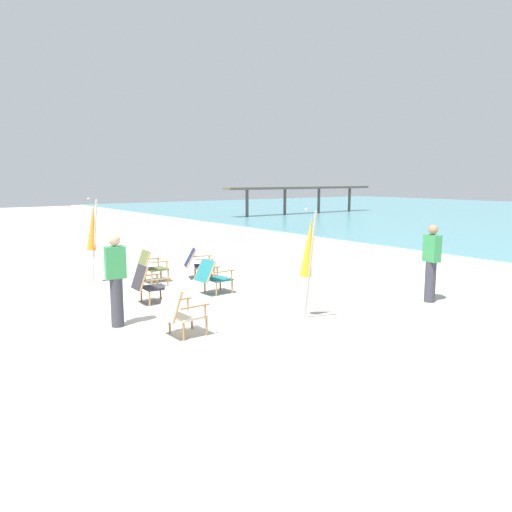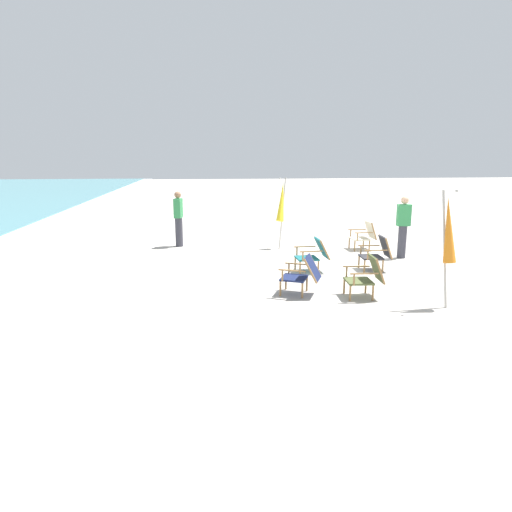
{
  "view_description": "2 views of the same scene",
  "coord_description": "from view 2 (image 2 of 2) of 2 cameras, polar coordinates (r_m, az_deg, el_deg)",
  "views": [
    {
      "loc": [
        9.18,
        -4.76,
        2.57
      ],
      "look_at": [
        -0.01,
        1.97,
        0.8
      ],
      "focal_mm": 35.0,
      "sensor_mm": 36.0,
      "label": 1
    },
    {
      "loc": [
        -10.45,
        3.35,
        2.7
      ],
      "look_at": [
        -0.88,
        2.35,
        0.54
      ],
      "focal_mm": 32.0,
      "sensor_mm": 36.0,
      "label": 2
    }
  ],
  "objects": [
    {
      "name": "person_by_waterline",
      "position": [
        12.57,
        17.91,
        3.53
      ],
      "size": [
        0.25,
        0.37,
        1.63
      ],
      "color": "#383842",
      "rests_on": "ground"
    },
    {
      "name": "person_near_chairs",
      "position": [
        13.68,
        -9.66,
        4.66
      ],
      "size": [
        0.37,
        0.26,
        1.63
      ],
      "color": "#383842",
      "rests_on": "ground"
    },
    {
      "name": "beach_chair_mid_center",
      "position": [
        8.97,
        13.67,
        -2.36
      ],
      "size": [
        0.62,
        0.71,
        0.81
      ],
      "color": "#515B33",
      "rests_on": "ground"
    },
    {
      "name": "beach_chair_far_center",
      "position": [
        10.72,
        7.22,
        0.3
      ],
      "size": [
        0.62,
        0.77,
        0.79
      ],
      "color": "#196066",
      "rests_on": "ground"
    },
    {
      "name": "ground_plane",
      "position": [
        11.3,
        11.49,
        -1.43
      ],
      "size": [
        80.0,
        80.0,
        0.0
      ],
      "primitive_type": "plane",
      "color": "#B2AAA0"
    },
    {
      "name": "beach_chair_back_right",
      "position": [
        13.46,
        13.41,
        2.61
      ],
      "size": [
        0.61,
        0.69,
        0.82
      ],
      "color": "beige",
      "rests_on": "ground"
    },
    {
      "name": "umbrella_furled_yellow",
      "position": [
        13.27,
        3.23,
        6.76
      ],
      "size": [
        0.67,
        0.43,
        2.05
      ],
      "color": "#B7B2A8",
      "rests_on": "ground"
    },
    {
      "name": "beach_chair_front_right",
      "position": [
        11.12,
        14.94,
        0.45
      ],
      "size": [
        0.62,
        0.7,
        0.82
      ],
      "color": "#28282D",
      "rests_on": "ground"
    },
    {
      "name": "umbrella_furled_orange",
      "position": [
        8.64,
        22.93,
        2.89
      ],
      "size": [
        0.42,
        0.37,
        2.12
      ],
      "color": "#B7B2A8",
      "rests_on": "ground"
    },
    {
      "name": "beach_chair_front_left",
      "position": [
        8.93,
        5.83,
        -2.18
      ],
      "size": [
        0.82,
        0.91,
        0.79
      ],
      "color": "#19234C",
      "rests_on": "ground"
    }
  ]
}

